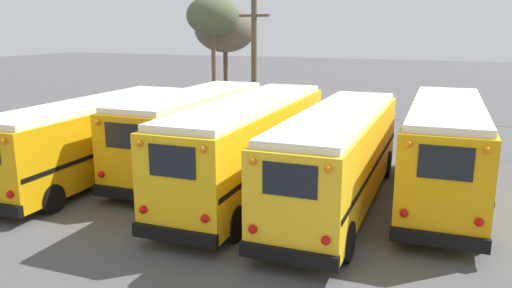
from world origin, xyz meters
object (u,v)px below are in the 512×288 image
at_px(school_bus_3, 338,155).
at_px(school_bus_4, 444,149).
at_px(school_bus_1, 194,129).
at_px(bare_tree_0, 225,29).
at_px(bare_tree_1, 213,17).
at_px(utility_pole, 254,64).
at_px(school_bus_2, 251,143).
at_px(school_bus_0, 96,136).

relative_size(school_bus_3, school_bus_4, 1.12).
distance_m(school_bus_1, bare_tree_0, 15.39).
xyz_separation_m(school_bus_1, bare_tree_1, (-4.85, 11.46, 4.65)).
relative_size(school_bus_4, bare_tree_0, 1.32).
height_order(school_bus_3, school_bus_4, school_bus_4).
distance_m(school_bus_1, utility_pole, 9.14).
height_order(school_bus_2, school_bus_4, school_bus_4).
bearing_deg(bare_tree_0, school_bus_2, -61.80).
relative_size(school_bus_4, utility_pole, 1.31).
height_order(utility_pole, bare_tree_1, bare_tree_1).
xyz_separation_m(school_bus_3, school_bus_4, (3.15, 1.70, 0.10)).
height_order(school_bus_0, bare_tree_0, bare_tree_0).
relative_size(school_bus_2, bare_tree_1, 1.42).
distance_m(school_bus_3, bare_tree_1, 17.96).
relative_size(school_bus_2, school_bus_4, 1.15).
xyz_separation_m(school_bus_0, bare_tree_1, (-1.70, 13.59, 4.76)).
distance_m(school_bus_2, school_bus_3, 3.15).
relative_size(school_bus_0, school_bus_4, 1.09).
relative_size(bare_tree_0, bare_tree_1, 0.93).
bearing_deg(school_bus_3, school_bus_0, -178.20).
bearing_deg(school_bus_2, bare_tree_1, 121.42).
xyz_separation_m(school_bus_1, school_bus_2, (3.15, -1.62, 0.05)).
height_order(school_bus_0, school_bus_4, school_bus_4).
bearing_deg(bare_tree_0, school_bus_4, -43.88).
height_order(school_bus_1, utility_pole, utility_pole).
xyz_separation_m(school_bus_3, bare_tree_0, (-11.50, 15.78, 3.88)).
distance_m(school_bus_0, school_bus_3, 9.44).
bearing_deg(school_bus_3, utility_pole, 124.34).
xyz_separation_m(school_bus_3, utility_pole, (-7.30, 10.69, 2.02)).
bearing_deg(school_bus_2, school_bus_0, -175.41).
height_order(school_bus_1, bare_tree_1, bare_tree_1).
bearing_deg(bare_tree_1, school_bus_4, -39.06).
relative_size(school_bus_4, bare_tree_1, 1.24).
height_order(school_bus_2, school_bus_3, school_bus_2).
distance_m(school_bus_3, utility_pole, 13.10).
height_order(school_bus_0, school_bus_3, school_bus_3).
xyz_separation_m(school_bus_2, bare_tree_1, (-7.99, 13.08, 4.60)).
xyz_separation_m(bare_tree_0, bare_tree_1, (0.36, -2.49, 0.79)).
distance_m(school_bus_3, school_bus_4, 3.58).
bearing_deg(school_bus_4, utility_pole, 139.29).
distance_m(school_bus_1, school_bus_4, 9.44).
bearing_deg(utility_pole, school_bus_2, -68.37).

